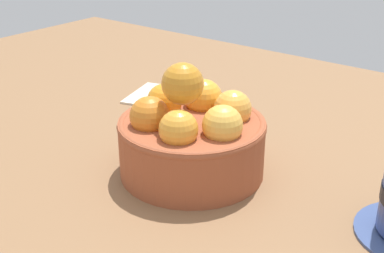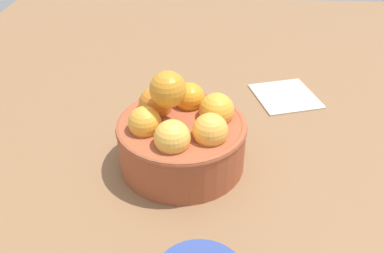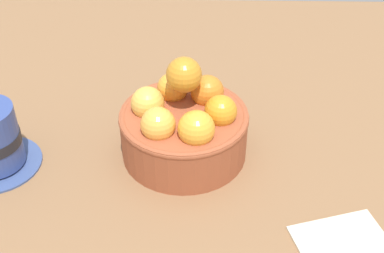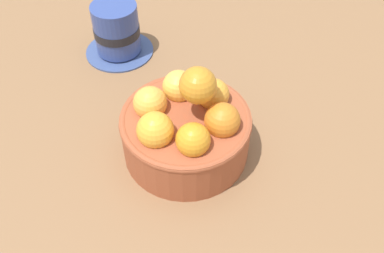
# 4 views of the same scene
# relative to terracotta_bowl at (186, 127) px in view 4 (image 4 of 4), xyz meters

# --- Properties ---
(ground_plane) EXTENTS (1.41, 0.99, 0.03)m
(ground_plane) POSITION_rel_terracotta_bowl_xyz_m (-0.00, -0.00, -0.06)
(ground_plane) COLOR brown
(terracotta_bowl) EXTENTS (0.16, 0.16, 0.13)m
(terracotta_bowl) POSITION_rel_terracotta_bowl_xyz_m (0.00, 0.00, 0.00)
(terracotta_bowl) COLOR #9E4C2D
(terracotta_bowl) RESTS_ON ground_plane
(coffee_cup) EXTENTS (0.11, 0.11, 0.09)m
(coffee_cup) POSITION_rel_terracotta_bowl_xyz_m (-0.24, -0.03, -0.01)
(coffee_cup) COLOR #3C5084
(coffee_cup) RESTS_ON ground_plane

